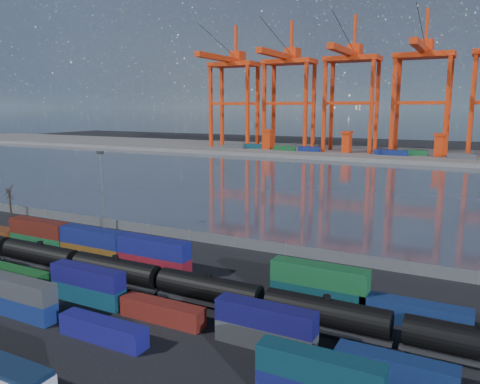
% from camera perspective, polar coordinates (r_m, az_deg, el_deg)
% --- Properties ---
extents(ground, '(700.00, 700.00, 0.00)m').
position_cam_1_polar(ground, '(64.65, -12.70, -13.03)').
color(ground, black).
rests_on(ground, ground).
extents(harbor_water, '(700.00, 700.00, 0.00)m').
position_cam_1_polar(harbor_water, '(156.98, 12.74, 0.73)').
color(harbor_water, '#333B4A').
rests_on(harbor_water, ground).
extents(far_quay, '(700.00, 70.00, 2.00)m').
position_cam_1_polar(far_quay, '(259.05, 18.76, 4.33)').
color(far_quay, '#514F4C').
rests_on(far_quay, ground).
extents(container_row_south, '(138.35, 2.25, 4.79)m').
position_cam_1_polar(container_row_south, '(60.71, -22.06, -13.09)').
color(container_row_south, '#393B3D').
rests_on(container_row_south, ground).
extents(container_row_mid, '(140.97, 2.26, 4.83)m').
position_cam_1_polar(container_row_mid, '(68.96, -20.77, -10.38)').
color(container_row_mid, '#434549').
rests_on(container_row_mid, ground).
extents(container_row_north, '(142.53, 2.57, 5.47)m').
position_cam_1_polar(container_row_north, '(75.42, -11.51, -7.82)').
color(container_row_north, navy).
rests_on(container_row_north, ground).
extents(tanker_string, '(107.82, 3.18, 4.56)m').
position_cam_1_polar(tanker_string, '(70.07, -14.87, -9.26)').
color(tanker_string, black).
rests_on(tanker_string, ground).
extents(waterfront_fence, '(160.12, 0.12, 2.20)m').
position_cam_1_polar(waterfront_fence, '(86.20, -0.62, -6.11)').
color(waterfront_fence, '#595B5E').
rests_on(waterfront_fence, ground).
extents(bare_tree, '(1.99, 2.03, 7.65)m').
position_cam_1_polar(bare_tree, '(122.10, -26.24, -0.96)').
color(bare_tree, black).
rests_on(bare_tree, ground).
extents(yard_light_mast, '(1.60, 0.40, 16.60)m').
position_cam_1_polar(yard_light_mast, '(100.25, -16.49, 0.65)').
color(yard_light_mast, slate).
rests_on(yard_light_mast, ground).
extents(gantry_cranes, '(202.90, 53.56, 72.53)m').
position_cam_1_polar(gantry_cranes, '(253.07, 17.37, 14.15)').
color(gantry_cranes, red).
rests_on(gantry_cranes, ground).
extents(quay_containers, '(172.58, 10.99, 2.60)m').
position_cam_1_polar(quay_containers, '(246.53, 15.74, 4.75)').
color(quay_containers, navy).
rests_on(quay_containers, far_quay).
extents(straddle_carriers, '(140.00, 7.00, 11.10)m').
position_cam_1_polar(straddle_carriers, '(249.05, 17.92, 5.74)').
color(straddle_carriers, red).
rests_on(straddle_carriers, far_quay).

